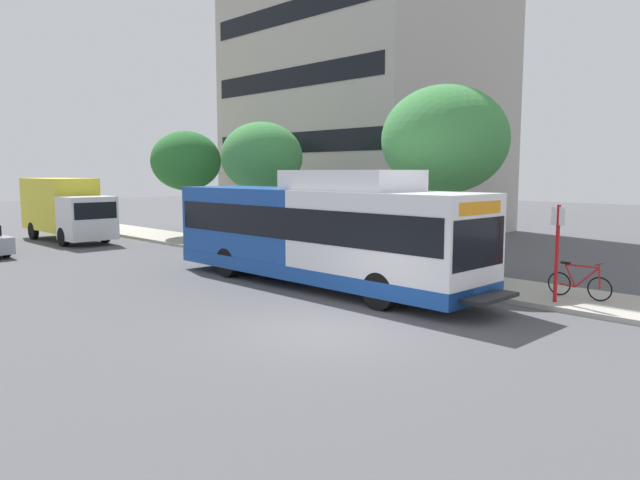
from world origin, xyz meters
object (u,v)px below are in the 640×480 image
bicycle_parked (579,283)px  street_tree_far_block (186,161)px  transit_bus (318,232)px  street_tree_mid_block (262,157)px  box_truck_background (66,208)px  bus_stop_sign_pole (557,246)px  street_tree_near_stop (445,140)px

bicycle_parked → street_tree_far_block: bearing=87.2°
transit_bus → street_tree_far_block: 15.78m
street_tree_mid_block → street_tree_far_block: size_ratio=1.01×
street_tree_mid_block → box_truck_background: street_tree_mid_block is taller
box_truck_background → street_tree_mid_block: bearing=-63.3°
transit_bus → street_tree_far_block: size_ratio=2.17×
transit_bus → bus_stop_sign_pole: transit_bus is taller
street_tree_far_block → street_tree_near_stop: bearing=-91.5°
transit_bus → bus_stop_sign_pole: size_ratio=4.71×
bus_stop_sign_pole → street_tree_near_stop: 5.75m
street_tree_mid_block → bus_stop_sign_pole: bearing=-96.5°
bus_stop_sign_pole → box_truck_background: (-3.39, 24.49, 0.09)m
street_tree_near_stop → bus_stop_sign_pole: bearing=-108.6°
street_tree_near_stop → bicycle_parked: bearing=-97.4°
bicycle_parked → street_tree_mid_block: street_tree_mid_block is taller
street_tree_near_stop → box_truck_background: street_tree_near_stop is taller
transit_bus → street_tree_near_stop: (4.04, -1.92, 2.95)m
bus_stop_sign_pole → street_tree_far_block: size_ratio=0.46×
street_tree_near_stop → street_tree_mid_block: 9.85m
bus_stop_sign_pole → bicycle_parked: bus_stop_sign_pole is taller
transit_bus → street_tree_near_stop: bearing=-25.4°
box_truck_background → transit_bus: bearing=-87.1°
street_tree_mid_block → street_tree_far_block: (0.35, 7.01, -0.07)m
transit_bus → street_tree_mid_block: size_ratio=2.15×
street_tree_far_block → transit_bus: bearing=-106.7°
transit_bus → street_tree_mid_block: (4.13, 7.92, 2.54)m
box_truck_background → bus_stop_sign_pole: bearing=-82.1°
street_tree_mid_block → street_tree_far_block: bearing=87.1°
bus_stop_sign_pole → bicycle_parked: size_ratio=1.48×
bicycle_parked → box_truck_background: bearing=99.9°
bus_stop_sign_pole → street_tree_mid_block: size_ratio=0.46×
street_tree_mid_block → box_truck_background: 11.48m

